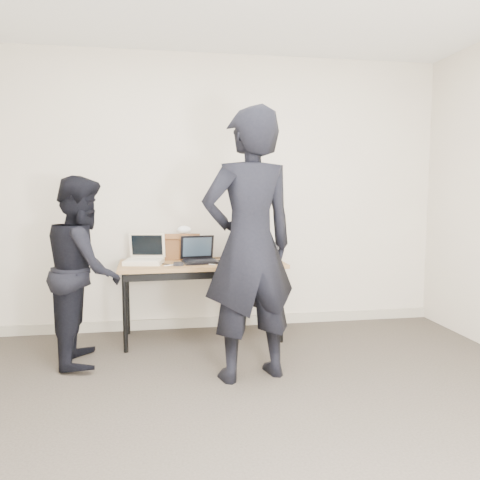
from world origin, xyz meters
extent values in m
cube|color=#3E372F|center=(0.00, 0.00, -0.03)|extent=(4.50, 4.50, 0.05)
cube|color=beige|center=(0.00, 2.27, 1.35)|extent=(4.50, 0.05, 2.70)
cube|color=olive|center=(-0.21, 1.89, 0.70)|extent=(1.52, 0.70, 0.03)
cylinder|color=black|center=(-0.89, 1.60, 0.34)|extent=(0.04, 0.04, 0.68)
cylinder|color=black|center=(0.49, 1.65, 0.34)|extent=(0.04, 0.04, 0.68)
cylinder|color=black|center=(-0.91, 2.13, 0.34)|extent=(0.04, 0.04, 0.68)
cylinder|color=black|center=(0.47, 2.18, 0.34)|extent=(0.04, 0.04, 0.68)
cube|color=black|center=(-0.20, 1.60, 0.64)|extent=(1.40, 0.07, 0.06)
cube|color=beige|center=(-0.74, 1.87, 0.74)|extent=(0.37, 0.33, 0.04)
cube|color=beige|center=(-0.74, 1.84, 0.76)|extent=(0.29, 0.19, 0.01)
cube|color=beige|center=(-0.71, 2.03, 0.87)|extent=(0.33, 0.11, 0.23)
cube|color=black|center=(-0.71, 2.02, 0.87)|extent=(0.29, 0.08, 0.19)
cube|color=beige|center=(-0.71, 2.01, 0.76)|extent=(0.30, 0.07, 0.02)
cube|color=black|center=(-0.23, 1.84, 0.73)|extent=(0.34, 0.28, 0.02)
cube|color=black|center=(-0.22, 1.81, 0.74)|extent=(0.27, 0.16, 0.01)
cube|color=black|center=(-0.25, 1.98, 0.85)|extent=(0.32, 0.11, 0.22)
cube|color=#26333F|center=(-0.25, 1.97, 0.85)|extent=(0.27, 0.09, 0.18)
cube|color=black|center=(-0.24, 1.95, 0.74)|extent=(0.28, 0.05, 0.02)
cube|color=black|center=(0.24, 1.95, 0.73)|extent=(0.35, 0.34, 0.02)
cube|color=black|center=(0.26, 1.93, 0.74)|extent=(0.25, 0.24, 0.01)
cube|color=black|center=(0.15, 2.05, 0.83)|extent=(0.25, 0.24, 0.19)
cube|color=black|center=(0.16, 2.04, 0.83)|extent=(0.21, 0.20, 0.15)
cube|color=black|center=(0.17, 2.03, 0.74)|extent=(0.19, 0.18, 0.01)
cube|color=brown|center=(-0.39, 2.11, 0.84)|extent=(0.37, 0.18, 0.24)
cube|color=brown|center=(-0.40, 2.05, 0.94)|extent=(0.36, 0.10, 0.07)
cube|color=brown|center=(-0.23, 2.10, 0.82)|extent=(0.02, 0.10, 0.02)
ellipsoid|color=white|center=(-0.36, 2.11, 1.00)|extent=(0.13, 0.10, 0.08)
cube|color=black|center=(0.42, 2.07, 0.79)|extent=(0.28, 0.24, 0.15)
cube|color=black|center=(-0.43, 1.71, 0.74)|extent=(0.09, 0.07, 0.03)
cube|color=silver|center=(-0.21, 1.76, 0.72)|extent=(0.21, 0.15, 0.01)
cube|color=black|center=(-0.04, 2.10, 0.72)|extent=(0.25, 0.03, 0.01)
cube|color=silver|center=(-0.44, 1.77, 0.72)|extent=(0.25, 0.14, 0.01)
cube|color=black|center=(0.09, 1.87, 0.72)|extent=(0.31, 0.15, 0.01)
cube|color=black|center=(0.31, 1.91, 0.72)|extent=(0.15, 0.23, 0.01)
cube|color=black|center=(-0.64, 1.87, 0.72)|extent=(0.26, 0.22, 0.01)
imported|color=black|center=(0.05, 0.90, 0.98)|extent=(0.81, 0.63, 1.97)
imported|color=black|center=(-1.19, 1.46, 0.75)|extent=(0.62, 0.77, 1.49)
cube|color=#A79E8A|center=(0.00, 2.23, 0.05)|extent=(4.50, 0.03, 0.10)
camera|label=1|loc=(-0.55, -2.39, 1.38)|focal=35.00mm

